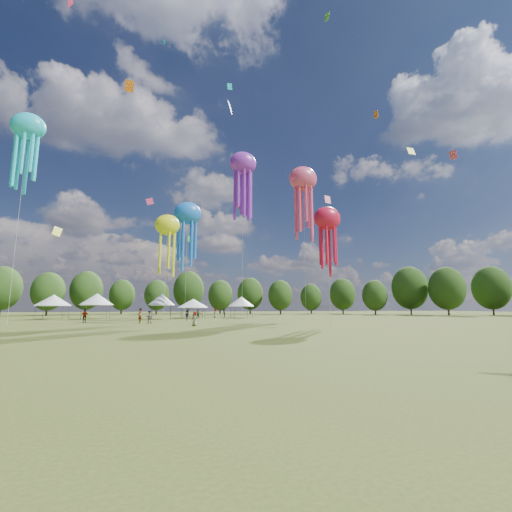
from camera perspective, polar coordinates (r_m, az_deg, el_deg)
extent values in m
plane|color=#384416|center=(11.23, 5.09, -18.93)|extent=(300.00, 300.00, 0.00)
imported|color=gray|center=(44.85, -17.56, -9.78)|extent=(0.80, 0.65, 1.57)
imported|color=gray|center=(65.22, -6.88, -9.56)|extent=(0.60, 0.87, 1.70)
imported|color=gray|center=(68.97, -5.44, -9.54)|extent=(0.77, 0.92, 1.69)
imported|color=gray|center=(54.41, -11.52, -9.75)|extent=(1.01, 0.61, 1.52)
imported|color=gray|center=(50.26, -26.87, -8.99)|extent=(1.10, 0.89, 1.74)
imported|color=gray|center=(61.34, -9.75, -9.58)|extent=(1.59, 1.24, 1.68)
imported|color=gray|center=(46.42, -18.96, -9.46)|extent=(0.61, 0.78, 1.89)
imported|color=gray|center=(37.84, -10.29, -10.36)|extent=(0.82, 0.89, 1.53)
cylinder|color=#47474C|center=(66.79, -33.15, -8.01)|extent=(0.08, 0.08, 2.19)
cylinder|color=#47474C|center=(70.63, -32.19, -8.04)|extent=(0.08, 0.08, 2.19)
cylinder|color=#47474C|center=(65.73, -29.78, -8.28)|extent=(0.08, 0.08, 2.19)
cylinder|color=#47474C|center=(69.63, -28.99, -8.30)|extent=(0.08, 0.08, 2.19)
cube|color=white|center=(68.16, -30.95, -7.20)|extent=(4.41, 4.41, 0.10)
cone|color=white|center=(68.17, -30.89, -6.37)|extent=(5.73, 5.73, 1.88)
cylinder|color=#47474C|center=(64.12, -27.34, -8.42)|extent=(0.08, 0.08, 2.32)
cylinder|color=#47474C|center=(67.97, -26.68, -8.42)|extent=(0.08, 0.08, 2.32)
cylinder|color=#47474C|center=(63.47, -23.83, -8.65)|extent=(0.08, 0.08, 2.32)
cylinder|color=#47474C|center=(67.36, -23.38, -8.63)|extent=(0.08, 0.08, 2.32)
cube|color=white|center=(65.70, -25.24, -7.48)|extent=(4.32, 4.32, 0.10)
cone|color=white|center=(65.71, -25.18, -6.57)|extent=(5.61, 5.61, 1.99)
cylinder|color=#47474C|center=(59.88, -17.18, -9.06)|extent=(0.08, 0.08, 2.28)
cylinder|color=#47474C|center=(63.01, -17.12, -9.02)|extent=(0.08, 0.08, 2.28)
cylinder|color=#47474C|center=(59.90, -14.15, -9.18)|extent=(0.08, 0.08, 2.28)
cylinder|color=#47474C|center=(63.03, -14.24, -9.14)|extent=(0.08, 0.08, 2.28)
cube|color=white|center=(61.43, -15.63, -7.99)|extent=(3.53, 3.53, 0.10)
cone|color=white|center=(61.44, -15.59, -7.04)|extent=(4.58, 4.58, 1.95)
cylinder|color=#47474C|center=(62.44, -12.24, -9.41)|extent=(0.08, 0.08, 1.86)
cylinder|color=#47474C|center=(66.43, -12.47, -9.34)|extent=(0.08, 0.08, 1.86)
cylinder|color=#47474C|center=(62.83, -8.56, -9.50)|extent=(0.08, 0.08, 1.86)
cylinder|color=#47474C|center=(66.79, -9.00, -9.43)|extent=(0.08, 0.08, 1.86)
cube|color=white|center=(64.58, -10.55, -8.55)|extent=(4.39, 4.39, 0.10)
cone|color=white|center=(64.59, -10.52, -7.80)|extent=(5.71, 5.71, 1.59)
cylinder|color=#47474C|center=(63.41, -3.67, -9.46)|extent=(0.08, 0.08, 2.10)
cylinder|color=#47474C|center=(66.75, -4.30, -9.41)|extent=(0.08, 0.08, 2.10)
cylinder|color=#47474C|center=(64.22, -0.65, -9.46)|extent=(0.08, 0.08, 2.10)
cylinder|color=#47474C|center=(67.52, -1.42, -9.42)|extent=(0.08, 0.08, 2.10)
cube|color=white|center=(65.45, -2.51, -8.47)|extent=(3.82, 3.82, 0.10)
cone|color=white|center=(65.45, -2.50, -7.64)|extent=(4.96, 4.96, 1.80)
ellipsoid|color=blue|center=(52.08, -11.40, 7.05)|extent=(4.02, 2.81, 3.41)
cylinder|color=beige|center=(50.54, -11.67, -1.68)|extent=(0.03, 0.03, 15.91)
ellipsoid|color=purple|center=(58.15, -2.20, 15.32)|extent=(4.46, 3.12, 3.79)
cylinder|color=beige|center=(54.24, -2.28, 2.87)|extent=(0.03, 0.03, 25.59)
ellipsoid|color=red|center=(40.66, 11.88, 6.20)|extent=(3.27, 2.29, 2.78)
cylinder|color=beige|center=(39.56, 12.16, -2.43)|extent=(0.03, 0.03, 12.27)
ellipsoid|color=#1CD6EF|center=(52.70, -33.94, 17.64)|extent=(3.92, 2.74, 3.33)
cylinder|color=beige|center=(48.92, -35.12, 4.79)|extent=(0.03, 0.03, 24.04)
ellipsoid|color=#F0FA19|center=(45.25, -14.69, 5.07)|extent=(3.17, 2.22, 2.69)
cylinder|color=beige|center=(44.22, -14.99, -2.82)|extent=(0.03, 0.03, 12.49)
ellipsoid|color=#E14268|center=(68.73, 7.91, 12.74)|extent=(5.67, 3.97, 4.82)
cylinder|color=beige|center=(65.07, 8.16, 1.62)|extent=(0.03, 0.03, 26.93)
cube|color=#1CD6EF|center=(50.39, -4.45, 26.53)|extent=(0.75, 0.20, 0.92)
cube|color=#E14268|center=(80.15, -17.43, 8.74)|extent=(1.82, 1.02, 2.08)
cube|color=purple|center=(74.18, 4.89, 13.90)|extent=(0.43, 0.74, 0.81)
cube|color=red|center=(59.68, -28.75, 33.31)|extent=(0.64, 1.21, 1.26)
cube|color=orange|center=(61.51, -14.77, 6.46)|extent=(0.86, 1.02, 1.38)
cube|color=#F0FA19|center=(51.22, 24.59, 15.75)|extent=(1.11, 0.65, 1.25)
cube|color=#5FE826|center=(71.22, 11.85, 34.70)|extent=(0.42, 1.27, 1.58)
cube|color=#1CD6EF|center=(75.50, -15.22, 31.40)|extent=(0.50, 0.84, 1.09)
cube|color=#E14268|center=(58.70, 30.25, 14.46)|extent=(0.83, 1.08, 1.20)
cube|color=orange|center=(64.87, -20.51, 25.18)|extent=(1.47, 1.13, 1.74)
cube|color=#F0FA19|center=(78.66, -30.44, 3.57)|extent=(1.54, 1.39, 2.23)
cube|color=blue|center=(66.19, -4.42, 23.72)|extent=(1.29, 1.82, 2.48)
cube|color=#E14268|center=(75.34, 11.96, 9.27)|extent=(1.42, 0.67, 1.87)
cube|color=red|center=(87.72, -2.93, 8.48)|extent=(0.91, 1.60, 1.72)
cube|color=orange|center=(48.82, 19.54, 21.50)|extent=(0.19, 0.82, 0.99)
cube|color=#5FE826|center=(67.04, -11.23, 2.89)|extent=(0.47, 1.21, 1.42)
cylinder|color=#38281C|center=(102.64, -37.13, -7.05)|extent=(0.44, 0.44, 3.41)
ellipsoid|color=#274416|center=(102.74, -36.88, -4.33)|extent=(8.53, 8.53, 10.66)
cylinder|color=#38281C|center=(99.02, -31.75, -7.61)|extent=(0.44, 0.44, 3.07)
ellipsoid|color=#274416|center=(99.10, -31.55, -5.07)|extent=(7.66, 7.66, 9.58)
cylinder|color=#38281C|center=(105.50, -26.78, -7.85)|extent=(0.44, 0.44, 3.43)
ellipsoid|color=#274416|center=(105.61, -26.60, -5.18)|extent=(8.58, 8.58, 10.73)
cylinder|color=#38281C|center=(109.83, -21.71, -8.28)|extent=(0.44, 0.44, 2.95)
ellipsoid|color=#274416|center=(109.89, -21.59, -6.08)|extent=(7.37, 7.37, 9.21)
cylinder|color=#38281C|center=(105.40, -16.42, -8.56)|extent=(0.44, 0.44, 2.89)
ellipsoid|color=#274416|center=(105.45, -16.32, -6.31)|extent=(7.23, 7.23, 9.04)
cylinder|color=#38281C|center=(110.17, -11.34, -8.49)|extent=(0.44, 0.44, 3.84)
ellipsoid|color=#274416|center=(110.31, -11.25, -5.62)|extent=(9.60, 9.60, 11.99)
cylinder|color=#38281C|center=(100.24, -6.06, -8.89)|extent=(0.44, 0.44, 2.84)
ellipsoid|color=#274416|center=(100.30, -6.02, -6.56)|extent=(7.11, 7.11, 8.89)
cylinder|color=#38281C|center=(104.86, -0.99, -8.84)|extent=(0.44, 0.44, 3.16)
ellipsoid|color=#274416|center=(104.94, -0.98, -6.35)|extent=(7.91, 7.91, 9.88)
cylinder|color=#38281C|center=(101.69, 4.14, -8.90)|extent=(0.44, 0.44, 2.88)
ellipsoid|color=#274416|center=(101.75, 4.12, -6.57)|extent=(7.21, 7.21, 9.01)
cylinder|color=#38281C|center=(107.63, 9.27, -8.86)|extent=(0.44, 0.44, 2.63)
ellipsoid|color=#274416|center=(107.67, 9.22, -6.85)|extent=(6.57, 6.57, 8.22)
cylinder|color=#38281C|center=(108.67, 14.42, -8.57)|extent=(0.44, 0.44, 3.13)
ellipsoid|color=#274416|center=(108.74, 14.33, -6.21)|extent=(7.81, 7.81, 9.77)
cylinder|color=#38281C|center=(100.30, 19.43, -8.49)|extent=(0.44, 0.44, 2.72)
ellipsoid|color=#274416|center=(100.35, 19.32, -6.26)|extent=(6.80, 6.80, 8.50)
cylinder|color=#38281C|center=(103.69, 24.60, -7.89)|extent=(0.44, 0.44, 3.81)
ellipsoid|color=#274416|center=(103.83, 24.41, -4.87)|extent=(9.52, 9.52, 11.90)
cylinder|color=#38281C|center=(99.42, 29.63, -7.64)|extent=(0.44, 0.44, 3.51)
ellipsoid|color=#274416|center=(99.54, 29.41, -4.74)|extent=(8.78, 8.78, 10.97)
cylinder|color=#38281C|center=(107.90, 35.04, -7.16)|extent=(0.44, 0.44, 3.64)
ellipsoid|color=#274416|center=(108.02, 34.80, -4.40)|extent=(9.10, 9.10, 11.37)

